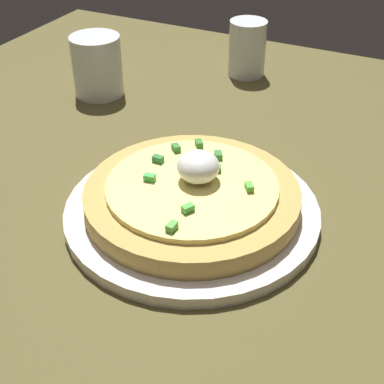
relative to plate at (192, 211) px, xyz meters
The scene contains 5 objects.
dining_table 15.22cm from the plate, 101.80° to the left, with size 124.83×88.99×3.12cm, color brown.
plate is the anchor object (origin of this frame).
pizza 2.36cm from the plate, ahead, with size 25.02×25.02×6.72cm.
cup_near 37.12cm from the plate, 50.97° to the left, with size 8.11×8.11×9.83cm.
cup_far 42.81cm from the plate, 13.07° to the left, with size 6.49×6.49×9.65cm.
Camera 1 is at (-43.48, -37.61, 43.46)cm, focal length 51.76 mm.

